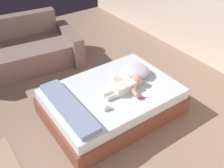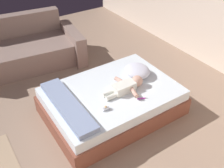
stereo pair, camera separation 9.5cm
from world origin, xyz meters
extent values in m
plane|color=gray|center=(0.00, 0.00, 0.00)|extent=(8.00, 8.00, 0.00)
cube|color=brown|center=(-0.11, 0.69, 0.13)|extent=(1.31, 1.87, 0.27)
cube|color=white|center=(-0.11, 0.69, 0.34)|extent=(1.26, 1.80, 0.15)
ellipsoid|color=silver|center=(-0.21, 1.21, 0.50)|extent=(0.41, 0.36, 0.16)
cube|color=white|center=(0.00, 0.81, 0.48)|extent=(0.17, 0.32, 0.12)
sphere|color=tan|center=(0.00, 1.04, 0.50)|extent=(0.16, 0.16, 0.16)
cylinder|color=tan|center=(-0.16, 0.86, 0.48)|extent=(0.19, 0.10, 0.06)
cylinder|color=tan|center=(0.17, 0.86, 0.48)|extent=(0.19, 0.10, 0.06)
cylinder|color=white|center=(-0.04, 0.58, 0.45)|extent=(0.06, 0.17, 0.06)
cylinder|color=white|center=(0.05, 0.58, 0.45)|extent=(0.06, 0.17, 0.06)
cube|color=#B029A4|center=(0.27, 0.91, 0.42)|extent=(0.05, 0.11, 0.01)
cube|color=white|center=(0.29, 0.96, 0.44)|extent=(0.02, 0.03, 0.01)
cube|color=gray|center=(-2.04, 0.11, 0.21)|extent=(1.01, 1.63, 0.43)
cube|color=gray|center=(-2.55, 0.17, 0.42)|extent=(0.39, 1.55, 0.84)
cube|color=gray|center=(-1.94, 0.97, 0.28)|extent=(1.05, 0.33, 0.57)
cube|color=#8192B6|center=(-0.11, 0.01, 0.45)|extent=(1.18, 0.27, 0.07)
cylinder|color=white|center=(0.19, 0.39, 0.44)|extent=(0.06, 0.09, 0.05)
cone|color=#E3B575|center=(0.19, 0.39, 0.48)|extent=(0.04, 0.04, 0.02)
camera|label=1|loc=(2.25, -0.98, 2.65)|focal=41.74mm
camera|label=2|loc=(2.30, -0.91, 2.65)|focal=41.74mm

